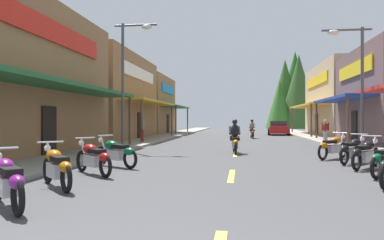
% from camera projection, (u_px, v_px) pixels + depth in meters
% --- Properties ---
extents(ground, '(10.29, 77.24, 0.10)m').
position_uv_depth(ground, '(237.00, 143.00, 25.36)').
color(ground, '#424244').
extents(sidewalk_left, '(2.51, 77.24, 0.12)m').
position_uv_depth(sidewalk_left, '(147.00, 140.00, 26.20)').
color(sidewalk_left, gray).
rests_on(sidewalk_left, ground).
extents(sidewalk_right, '(2.51, 77.24, 0.12)m').
position_uv_depth(sidewalk_right, '(334.00, 142.00, 24.51)').
color(sidewalk_right, gray).
rests_on(sidewalk_right, ground).
extents(centerline_dashes, '(0.16, 50.45, 0.01)m').
position_uv_depth(centerline_dashes, '(238.00, 140.00, 28.28)').
color(centerline_dashes, '#E0C64C').
rests_on(centerline_dashes, ground).
extents(storefront_left_middle, '(9.29, 11.88, 6.57)m').
position_uv_depth(storefront_left_middle, '(94.00, 98.00, 29.33)').
color(storefront_left_middle, olive).
rests_on(storefront_left_middle, ground).
extents(storefront_left_far, '(9.04, 9.21, 6.17)m').
position_uv_depth(storefront_left_far, '(136.00, 105.00, 40.44)').
color(storefront_left_far, olive).
rests_on(storefront_left_far, ground).
extents(storefront_right_far, '(10.03, 13.38, 6.87)m').
position_uv_depth(storefront_right_far, '(361.00, 100.00, 35.74)').
color(storefront_right_far, tan).
rests_on(storefront_right_far, ground).
extents(streetlamp_left, '(2.13, 0.30, 6.29)m').
position_uv_depth(streetlamp_left, '(129.00, 68.00, 18.18)').
color(streetlamp_left, '#474C51').
rests_on(streetlamp_left, ground).
extents(streetlamp_right, '(2.13, 0.30, 5.62)m').
position_uv_depth(streetlamp_right, '(354.00, 70.00, 16.26)').
color(streetlamp_right, '#474C51').
rests_on(streetlamp_right, ground).
extents(motorcycle_parked_right_4, '(1.41, 1.74, 1.04)m').
position_uv_depth(motorcycle_parked_right_4, '(366.00, 153.00, 11.65)').
color(motorcycle_parked_right_4, black).
rests_on(motorcycle_parked_right_4, ground).
extents(motorcycle_parked_right_5, '(1.41, 1.74, 1.04)m').
position_uv_depth(motorcycle_parked_right_5, '(353.00, 150.00, 13.05)').
color(motorcycle_parked_right_5, black).
rests_on(motorcycle_parked_right_5, ground).
extents(motorcycle_parked_right_6, '(1.53, 1.63, 1.04)m').
position_uv_depth(motorcycle_parked_right_6, '(333.00, 147.00, 14.52)').
color(motorcycle_parked_right_6, black).
rests_on(motorcycle_parked_right_6, ground).
extents(motorcycle_parked_left_0, '(1.61, 1.56, 1.04)m').
position_uv_depth(motorcycle_parked_left_0, '(7.00, 180.00, 6.46)').
color(motorcycle_parked_left_0, black).
rests_on(motorcycle_parked_left_0, ground).
extents(motorcycle_parked_left_1, '(1.53, 1.64, 1.04)m').
position_uv_depth(motorcycle_parked_left_1, '(57.00, 167.00, 8.36)').
color(motorcycle_parked_left_1, black).
rests_on(motorcycle_parked_left_1, ground).
extents(motorcycle_parked_left_2, '(1.66, 1.51, 1.04)m').
position_uv_depth(motorcycle_parked_left_2, '(93.00, 157.00, 10.34)').
color(motorcycle_parked_left_2, black).
rests_on(motorcycle_parked_left_2, ground).
extents(motorcycle_parked_left_3, '(1.86, 1.24, 1.04)m').
position_uv_depth(motorcycle_parked_left_3, '(116.00, 152.00, 12.04)').
color(motorcycle_parked_left_3, black).
rests_on(motorcycle_parked_left_3, ground).
extents(rider_cruising_lead, '(0.60, 2.14, 1.57)m').
position_uv_depth(rider_cruising_lead, '(235.00, 139.00, 16.85)').
color(rider_cruising_lead, black).
rests_on(rider_cruising_lead, ground).
extents(rider_cruising_trailing, '(0.60, 2.14, 1.57)m').
position_uv_depth(rider_cruising_trailing, '(252.00, 130.00, 30.26)').
color(rider_cruising_trailing, black).
rests_on(rider_cruising_trailing, ground).
extents(pedestrian_by_shop, '(0.35, 0.55, 1.81)m').
position_uv_depth(pedestrian_by_shop, '(143.00, 127.00, 23.58)').
color(pedestrian_by_shop, maroon).
rests_on(pedestrian_by_shop, ground).
extents(pedestrian_browsing, '(0.51, 0.40, 1.55)m').
position_uv_depth(pedestrian_browsing, '(325.00, 130.00, 24.22)').
color(pedestrian_browsing, '#B2A599').
rests_on(pedestrian_browsing, ground).
extents(parked_car_curbside, '(2.30, 4.41, 1.40)m').
position_uv_depth(parked_car_curbside, '(278.00, 128.00, 36.96)').
color(parked_car_curbside, '#B21919').
rests_on(parked_car_curbside, ground).
extents(treeline_backdrop, '(9.34, 11.43, 13.91)m').
position_uv_depth(treeline_backdrop, '(292.00, 92.00, 65.09)').
color(treeline_backdrop, '#325A23').
rests_on(treeline_backdrop, ground).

